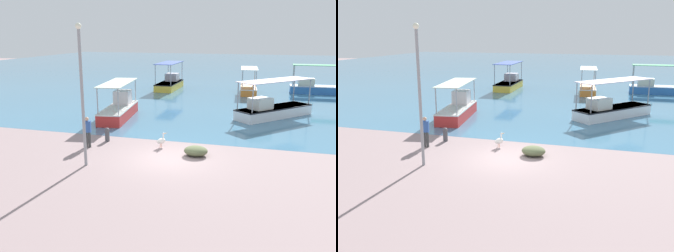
% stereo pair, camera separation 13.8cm
% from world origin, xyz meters
% --- Properties ---
extents(ground, '(120.00, 120.00, 0.00)m').
position_xyz_m(ground, '(0.00, 0.00, 0.00)').
color(ground, gray).
extents(harbor_water, '(110.00, 90.00, 0.00)m').
position_xyz_m(harbor_water, '(0.00, 48.00, 0.00)').
color(harbor_water, teal).
rests_on(harbor_water, ground).
extents(fishing_boat_outer, '(2.09, 5.66, 2.90)m').
position_xyz_m(fishing_boat_outer, '(-6.46, 22.70, 0.66)').
color(fishing_boat_outer, yellow).
rests_on(fishing_boat_outer, harbor_water).
extents(fishing_boat_center, '(2.04, 4.86, 2.59)m').
position_xyz_m(fishing_boat_center, '(2.13, 21.96, 0.53)').
color(fishing_boat_center, orange).
rests_on(fishing_boat_center, harbor_water).
extents(fishing_boat_far_right, '(5.57, 6.02, 2.75)m').
position_xyz_m(fishing_boat_far_right, '(4.70, 11.05, 0.63)').
color(fishing_boat_far_right, white).
rests_on(fishing_boat_far_right, harbor_water).
extents(fishing_boat_near_right, '(2.54, 5.92, 2.63)m').
position_xyz_m(fishing_boat_near_right, '(-6.04, 7.81, 0.69)').
color(fishing_boat_near_right, red).
rests_on(fishing_boat_near_right, harbor_water).
extents(fishing_boat_near_left, '(5.64, 1.82, 2.91)m').
position_xyz_m(fishing_boat_near_left, '(8.87, 23.72, 0.66)').
color(fishing_boat_near_left, '#2B68B5').
rests_on(fishing_boat_near_left, harbor_water).
extents(pelican, '(0.53, 0.73, 0.80)m').
position_xyz_m(pelican, '(-0.94, 1.73, 0.38)').
color(pelican, '#E0997A').
rests_on(pelican, ground).
extents(lamp_post, '(0.28, 0.28, 6.50)m').
position_xyz_m(lamp_post, '(-3.52, -1.96, 3.61)').
color(lamp_post, gray).
rests_on(lamp_post, ground).
extents(mooring_bollard, '(0.28, 0.28, 0.80)m').
position_xyz_m(mooring_bollard, '(-4.27, 1.99, 0.43)').
color(mooring_bollard, '#47474C').
rests_on(mooring_bollard, ground).
extents(fisherman_standing, '(0.44, 0.30, 1.69)m').
position_xyz_m(fisherman_standing, '(-4.79, 0.63, 0.91)').
color(fisherman_standing, '#373939').
rests_on(fisherman_standing, ground).
extents(net_pile, '(1.22, 1.03, 0.50)m').
position_xyz_m(net_pile, '(1.16, 0.87, 0.25)').
color(net_pile, '#606945').
rests_on(net_pile, ground).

